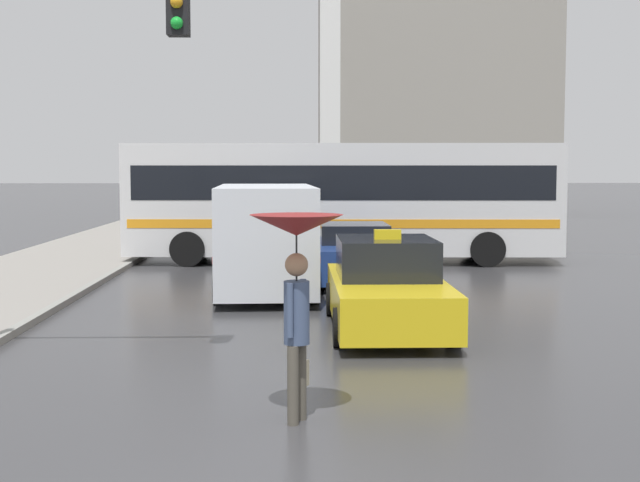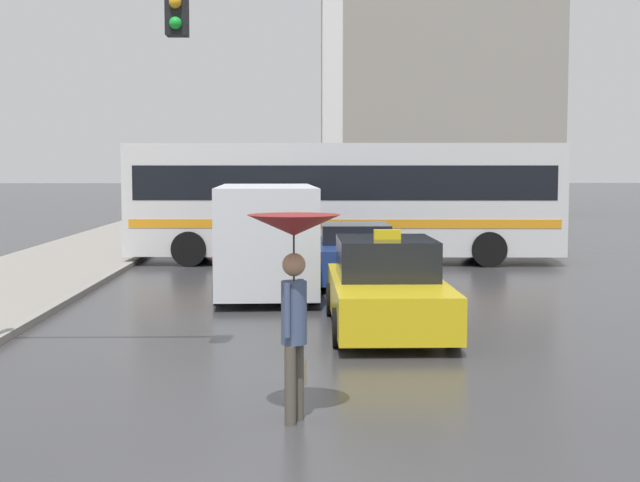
# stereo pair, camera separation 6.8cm
# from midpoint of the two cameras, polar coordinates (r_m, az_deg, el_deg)

# --- Properties ---
(taxi) EXTENTS (1.91, 4.63, 1.67)m
(taxi) POSITION_cam_midpoint_polar(r_m,az_deg,el_deg) (14.87, 4.16, -3.05)
(taxi) COLOR gold
(taxi) RESTS_ON ground_plane
(sedan_red) EXTENTS (1.91, 4.46, 1.36)m
(sedan_red) POSITION_cam_midpoint_polar(r_m,az_deg,el_deg) (21.04, 2.11, -0.87)
(sedan_red) COLOR navy
(sedan_red) RESTS_ON ground_plane
(ambulance_van) EXTENTS (2.24, 5.28, 2.30)m
(ambulance_van) POSITION_cam_midpoint_polar(r_m,az_deg,el_deg) (19.10, -3.59, 0.48)
(ambulance_van) COLOR silver
(ambulance_van) RESTS_ON ground_plane
(city_bus) EXTENTS (12.18, 3.03, 3.35)m
(city_bus) POSITION_cam_midpoint_polar(r_m,az_deg,el_deg) (25.31, 1.36, 2.84)
(city_bus) COLOR silver
(city_bus) RESTS_ON ground_plane
(pedestrian_with_umbrella) EXTENTS (0.98, 0.98, 2.20)m
(pedestrian_with_umbrella) POSITION_cam_midpoint_polar(r_m,az_deg,el_deg) (9.28, -1.72, -1.06)
(pedestrian_with_umbrella) COLOR #4C473D
(pedestrian_with_umbrella) RESTS_ON ground_plane
(traffic_light) EXTENTS (3.63, 0.38, 5.48)m
(traffic_light) POSITION_cam_midpoint_polar(r_m,az_deg,el_deg) (12.22, -18.51, 9.80)
(traffic_light) COLOR black
(traffic_light) RESTS_ON ground_plane
(monument_cross) EXTENTS (6.61, 0.90, 15.02)m
(monument_cross) POSITION_cam_midpoint_polar(r_m,az_deg,el_deg) (40.89, 0.59, 12.91)
(monument_cross) COLOR white
(monument_cross) RESTS_ON ground_plane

